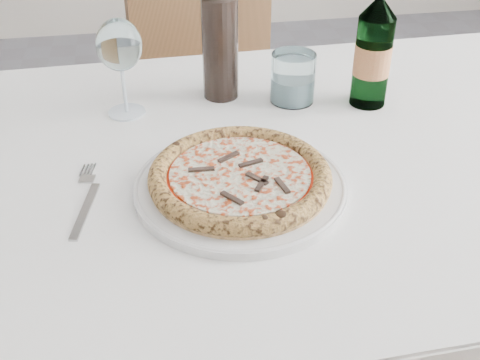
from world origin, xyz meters
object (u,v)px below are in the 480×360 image
at_px(pizza, 240,177).
at_px(chair_far, 216,86).
at_px(wine_glass, 119,47).
at_px(tumbler, 293,81).
at_px(beer_bottle, 373,51).
at_px(plate, 240,186).
at_px(dining_table, 230,197).
at_px(wine_bottle, 220,38).

bearing_deg(pizza, chair_far, 84.70).
xyz_separation_m(chair_far, wine_glass, (-0.25, -0.56, 0.35)).
height_order(tumbler, beer_bottle, beer_bottle).
bearing_deg(plate, beer_bottle, 40.28).
height_order(dining_table, wine_glass, wine_glass).
relative_size(dining_table, wine_glass, 8.42).
bearing_deg(pizza, plate, 16.22).
bearing_deg(wine_bottle, wine_glass, -166.82).
height_order(plate, wine_glass, wine_glass).
bearing_deg(beer_bottle, chair_far, 110.08).
bearing_deg(wine_glass, dining_table, -48.50).
height_order(chair_far, plate, chair_far).
distance_m(plate, wine_glass, 0.36).
height_order(wine_glass, wine_bottle, wine_bottle).
bearing_deg(plate, dining_table, 90.00).
height_order(chair_far, tumbler, chair_far).
bearing_deg(wine_bottle, pizza, -93.46).
distance_m(dining_table, tumbler, 0.27).
relative_size(wine_glass, beer_bottle, 0.69).
bearing_deg(pizza, beer_bottle, 40.28).
relative_size(chair_far, wine_glass, 5.07).
xyz_separation_m(plate, wine_glass, (-0.17, 0.29, 0.12)).
bearing_deg(tumbler, beer_bottle, -14.54).
xyz_separation_m(tumbler, wine_bottle, (-0.13, 0.05, 0.08)).
relative_size(plate, wine_glass, 1.79).
bearing_deg(chair_far, dining_table, -96.00).
height_order(dining_table, beer_bottle, beer_bottle).
relative_size(pizza, tumbler, 2.92).
distance_m(pizza, wine_glass, 0.35).
relative_size(chair_far, beer_bottle, 3.49).
height_order(plate, wine_bottle, wine_bottle).
xyz_separation_m(dining_table, chair_far, (0.08, 0.75, -0.14)).
xyz_separation_m(plate, beer_bottle, (0.30, 0.25, 0.10)).
bearing_deg(beer_bottle, plate, -139.72).
bearing_deg(pizza, tumbler, 61.77).
xyz_separation_m(wine_glass, wine_bottle, (0.19, 0.04, -0.01)).
bearing_deg(dining_table, wine_glass, 131.50).
xyz_separation_m(pizza, beer_bottle, (0.30, 0.25, 0.08)).
bearing_deg(wine_glass, pizza, -59.96).
bearing_deg(pizza, dining_table, 90.00).
xyz_separation_m(wine_glass, beer_bottle, (0.46, -0.04, -0.02)).
relative_size(pizza, wine_glass, 1.53).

